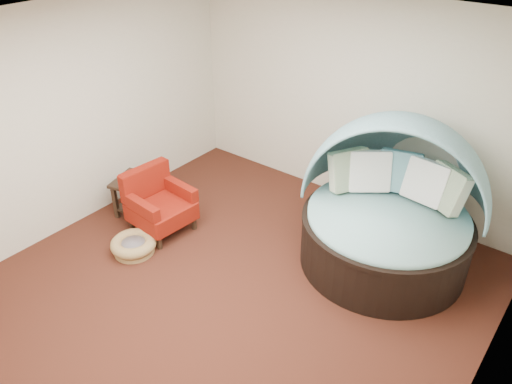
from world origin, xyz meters
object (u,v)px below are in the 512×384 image
Objects in this scene: pet_basket at (134,245)px; side_table at (137,192)px; canopy_daybed at (391,199)px; red_armchair at (158,203)px.

side_table is (-0.62, 0.63, 0.23)m from pet_basket.
canopy_daybed is 3.55× the size of pet_basket.
canopy_daybed is 3.10m from pet_basket.
pet_basket is (-2.44, -1.78, -0.72)m from canopy_daybed.
canopy_daybed is at bearing 30.58° from red_armchair.
canopy_daybed reaches higher than side_table.
canopy_daybed reaches higher than red_armchair.
red_armchair reaches higher than pet_basket.
canopy_daybed is at bearing 36.09° from pet_basket.
pet_basket is at bearing -73.21° from red_armchair.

